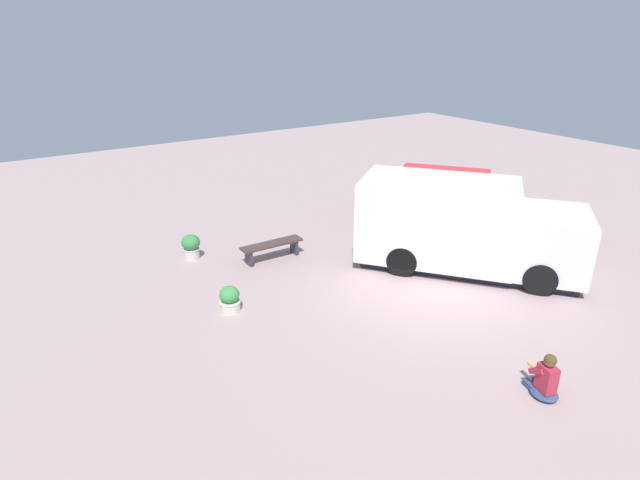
{
  "coord_description": "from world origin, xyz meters",
  "views": [
    {
      "loc": [
        -8.42,
        -8.1,
        5.88
      ],
      "look_at": [
        -2.12,
        1.36,
        1.21
      ],
      "focal_mm": 29.19,
      "sensor_mm": 36.0,
      "label": 1
    }
  ],
  "objects_px": {
    "food_truck": "(463,228)",
    "person_customer": "(545,379)",
    "planter_flowering_far": "(230,299)",
    "planter_flowering_near": "(191,246)",
    "plaza_bench": "(272,247)"
  },
  "relations": [
    {
      "from": "person_customer",
      "to": "planter_flowering_near",
      "type": "bearing_deg",
      "value": 108.47
    },
    {
      "from": "food_truck",
      "to": "planter_flowering_far",
      "type": "height_order",
      "value": "food_truck"
    },
    {
      "from": "food_truck",
      "to": "plaza_bench",
      "type": "xyz_separation_m",
      "value": [
        -3.89,
        3.15,
        -0.73
      ]
    },
    {
      "from": "food_truck",
      "to": "planter_flowering_far",
      "type": "bearing_deg",
      "value": 168.56
    },
    {
      "from": "food_truck",
      "to": "person_customer",
      "type": "xyz_separation_m",
      "value": [
        -2.75,
        -4.4,
        -0.77
      ]
    },
    {
      "from": "person_customer",
      "to": "food_truck",
      "type": "bearing_deg",
      "value": 57.96
    },
    {
      "from": "planter_flowering_near",
      "to": "plaza_bench",
      "type": "height_order",
      "value": "planter_flowering_near"
    },
    {
      "from": "food_truck",
      "to": "planter_flowering_near",
      "type": "xyz_separation_m",
      "value": [
        -5.7,
        4.42,
        -0.72
      ]
    },
    {
      "from": "food_truck",
      "to": "person_customer",
      "type": "distance_m",
      "value": 5.25
    },
    {
      "from": "person_customer",
      "to": "planter_flowering_far",
      "type": "bearing_deg",
      "value": 120.2
    },
    {
      "from": "planter_flowering_near",
      "to": "planter_flowering_far",
      "type": "distance_m",
      "value": 3.22
    },
    {
      "from": "person_customer",
      "to": "planter_flowering_far",
      "type": "xyz_separation_m",
      "value": [
        -3.27,
        5.62,
        -0.02
      ]
    },
    {
      "from": "food_truck",
      "to": "planter_flowering_near",
      "type": "relative_size",
      "value": 8.3
    },
    {
      "from": "planter_flowering_near",
      "to": "person_customer",
      "type": "bearing_deg",
      "value": -71.53
    },
    {
      "from": "planter_flowering_near",
      "to": "planter_flowering_far",
      "type": "bearing_deg",
      "value": -95.83
    }
  ]
}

